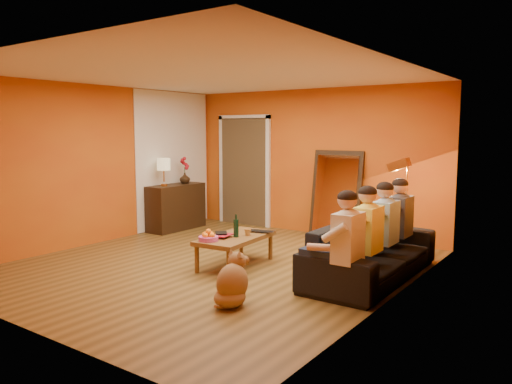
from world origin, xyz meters
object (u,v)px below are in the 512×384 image
Objects in this scene: floor_lamp at (406,212)px; person_far_left at (348,247)px; table_lamp at (164,172)px; dog at (232,279)px; vase at (185,178)px; sofa at (372,251)px; coffee_table at (236,251)px; mirror_frame at (336,194)px; laptop at (261,232)px; person_mid_right at (385,230)px; sideboard at (176,207)px; person_mid_left at (368,238)px; wine_bottle at (236,226)px; person_far_right at (400,224)px; tumbler at (248,232)px.

floor_lamp reaches higher than person_far_left.
dog is at bearing -34.73° from table_lamp.
table_lamp is 0.57m from vase.
sofa is 1.94× the size of coffee_table.
laptop is at bearing -93.23° from mirror_frame.
dog reaches higher than laptop.
sofa is 0.31m from person_mid_right.
sideboard is 0.97× the size of person_mid_left.
sideboard is 3.31× the size of laptop.
mirror_frame is 2.59× the size of dog.
person_mid_left reaches higher than dog.
sideboard is at bearing 78.74° from sofa.
person_mid_left reaches higher than sideboard.
mirror_frame is 4.90× the size of wine_bottle.
person_mid_left is at bearing -90.04° from floor_lamp.
person_mid_right is (0.00, 1.10, 0.00)m from person_far_left.
vase is (-3.44, 2.93, 0.66)m from dog.
floor_lamp is 1.18× the size of person_far_right.
sofa is 4.42m from vase.
dog is 0.48× the size of person_far_left.
laptop is at bearing -15.65° from table_lamp.
person_far_left is 1.00× the size of person_mid_right.
coffee_table is at bearing 102.83° from dog.
vase is (-4.37, 1.54, 0.34)m from person_mid_left.
person_far_left and person_far_right have the same top height.
wine_bottle is (-1.80, -1.56, -0.14)m from floor_lamp.
person_far_left is at bearing -18.38° from coffee_table.
tumbler is at bearing -20.55° from table_lamp.
table_lamp reaches higher than person_far_right.
table_lamp is at bearing -153.68° from mirror_frame.
sofa is 11.47× the size of vase.
person_far_right is at bearing 90.00° from person_far_left.
dog is (3.44, -2.38, -0.81)m from table_lamp.
person_far_left is at bearing -90.00° from person_far_right.
sofa is at bearing 42.83° from dog.
mirror_frame is at bearing 118.38° from person_far_left.
mirror_frame reaches higher than wine_bottle.
person_far_right is (4.37, 0.11, -0.49)m from table_lamp.
person_far_left is 1.00× the size of person_mid_left.
wine_bottle is at bearing -145.59° from person_far_right.
dog is 1.65× the size of laptop.
wine_bottle is 0.44m from laptop.
floor_lamp reaches higher than vase.
coffee_table is (-0.30, -2.48, -0.55)m from mirror_frame.
sideboard is 2.93m from wine_bottle.
table_lamp reaches higher than coffee_table.
wine_bottle is at bearing -140.28° from floor_lamp.
person_mid_left is 1.10m from person_far_right.
coffee_table is at bearing -23.80° from table_lamp.
table_lamp is at bearing 159.45° from tumbler.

